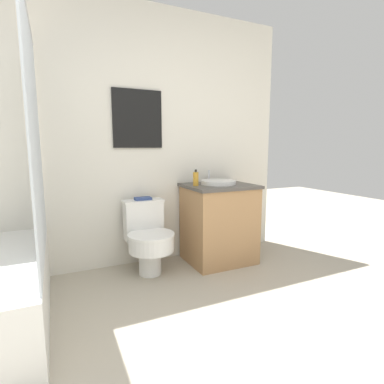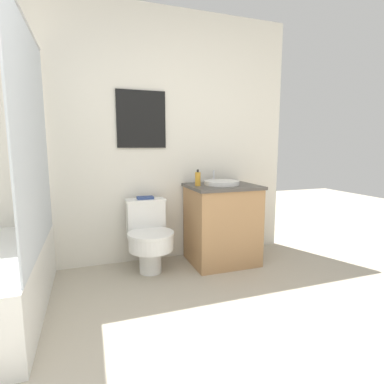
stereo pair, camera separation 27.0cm
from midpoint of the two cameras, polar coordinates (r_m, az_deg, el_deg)
wall_back at (r=2.99m, az=-16.00°, el=9.95°), size 3.48×0.07×2.50m
shower_area at (r=2.42m, az=-35.31°, el=-14.17°), size 0.56×1.44×1.98m
toilet at (r=2.85m, az=-11.13°, el=-8.28°), size 0.42×0.54×0.67m
vanity at (r=3.06m, az=2.61°, el=-5.93°), size 0.67×0.58×0.79m
sink at (r=3.00m, az=2.47°, el=1.85°), size 0.35×0.39×0.13m
soap_bottle at (r=2.88m, az=-1.96°, el=2.53°), size 0.05×0.05×0.16m
book_on_tank at (r=2.91m, az=-11.99°, el=-1.25°), size 0.16×0.10×0.02m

